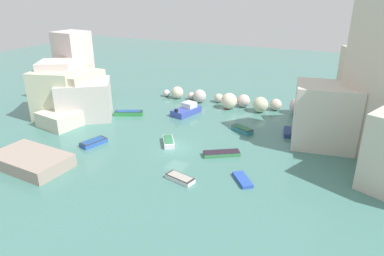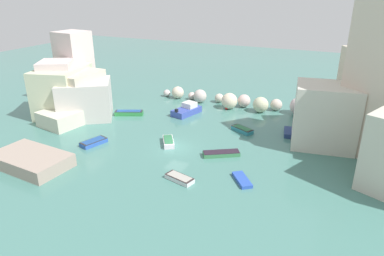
% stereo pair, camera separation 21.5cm
% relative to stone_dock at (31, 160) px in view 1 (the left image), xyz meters
% --- Properties ---
extents(cove_water, '(160.00, 160.00, 0.00)m').
position_rel_stone_dock_xyz_m(cove_water, '(12.70, 10.95, -0.74)').
color(cove_water, '#498076').
rests_on(cove_water, ground).
extents(cliff_headland_left, '(13.39, 14.54, 12.09)m').
position_rel_stone_dock_xyz_m(cliff_headland_left, '(-8.04, 15.79, 3.03)').
color(cliff_headland_left, beige).
rests_on(cliff_headland_left, ground).
extents(rock_breakwater, '(29.64, 4.60, 2.72)m').
position_rel_stone_dock_xyz_m(rock_breakwater, '(16.96, 29.51, 0.41)').
color(rock_breakwater, beige).
rests_on(rock_breakwater, ground).
extents(stone_dock, '(9.09, 5.74, 1.48)m').
position_rel_stone_dock_xyz_m(stone_dock, '(0.00, 0.00, 0.00)').
color(stone_dock, tan).
rests_on(stone_dock, ground).
extents(channel_buoy, '(0.48, 0.48, 0.48)m').
position_rel_stone_dock_xyz_m(channel_buoy, '(13.40, 27.56, -0.50)').
color(channel_buoy, red).
rests_on(channel_buoy, cove_water).
extents(moored_boat_0, '(2.83, 3.42, 0.72)m').
position_rel_stone_dock_xyz_m(moored_boat_0, '(11.21, 11.66, -0.39)').
color(moored_boat_0, white).
rests_on(moored_boat_0, cove_water).
extents(moored_boat_1, '(2.35, 3.63, 0.59)m').
position_rel_stone_dock_xyz_m(moored_boat_1, '(2.55, 7.57, -0.43)').
color(moored_boat_1, blue).
rests_on(moored_boat_1, cove_water).
extents(moored_boat_2, '(4.49, 2.93, 0.71)m').
position_rel_stone_dock_xyz_m(moored_boat_2, '(0.41, 18.61, -0.37)').
color(moored_boat_2, '#328E45').
rests_on(moored_boat_2, cove_water).
extents(moored_boat_3, '(3.56, 5.37, 1.76)m').
position_rel_stone_dock_xyz_m(moored_boat_3, '(8.44, 22.94, -0.09)').
color(moored_boat_3, '#3B4FB1').
rests_on(moored_boat_3, cove_water).
extents(moored_boat_4, '(3.40, 2.54, 0.62)m').
position_rel_stone_dock_xyz_m(moored_boat_4, '(18.59, 19.59, -0.41)').
color(moored_boat_4, teal).
rests_on(moored_boat_4, cove_water).
extents(moored_boat_5, '(3.36, 2.00, 0.53)m').
position_rel_stone_dock_xyz_m(moored_boat_5, '(16.58, 4.18, -0.46)').
color(moored_boat_5, silver).
rests_on(moored_boat_5, cove_water).
extents(moored_boat_6, '(2.84, 3.17, 0.36)m').
position_rel_stone_dock_xyz_m(moored_boat_6, '(22.57, 6.78, -0.56)').
color(moored_boat_6, blue).
rests_on(moored_boat_6, cove_water).
extents(moored_boat_7, '(4.38, 3.39, 0.55)m').
position_rel_stone_dock_xyz_m(moored_boat_7, '(18.53, 11.43, -0.47)').
color(moored_boat_7, '#3E8352').
rests_on(moored_boat_7, cove_water).
extents(moored_boat_8, '(1.90, 3.24, 0.63)m').
position_rel_stone_dock_xyz_m(moored_boat_8, '(24.72, 21.33, -0.42)').
color(moored_boat_8, navy).
rests_on(moored_boat_8, cove_water).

